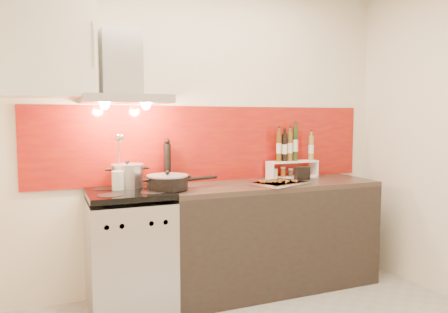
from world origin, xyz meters
name	(u,v)px	position (x,y,z in m)	size (l,w,h in m)	color
back_wall	(204,135)	(0.00, 1.40, 1.30)	(3.40, 0.02, 2.60)	silver
backsplash	(210,144)	(0.05, 1.39, 1.22)	(3.00, 0.02, 0.64)	maroon
range_stove	(130,253)	(-0.70, 1.10, 0.44)	(0.60, 0.60, 0.91)	#B7B7BA
counter	(272,235)	(0.50, 1.10, 0.45)	(1.80, 0.60, 0.90)	black
range_hood	(123,78)	(-0.70, 1.24, 1.74)	(0.62, 0.50, 0.61)	#B7B7BA
upper_cabinet	(43,45)	(-1.25, 1.22, 1.95)	(0.70, 0.35, 0.72)	beige
stock_pot	(128,176)	(-0.68, 1.26, 1.00)	(0.25, 0.25, 0.21)	#B7B7BA
saute_pan	(168,182)	(-0.41, 1.04, 0.96)	(0.59, 0.31, 0.14)	black
utensil_jar	(118,174)	(-0.77, 1.15, 1.03)	(0.09, 0.13, 0.43)	silver
pepper_mill	(167,163)	(-0.35, 1.30, 1.08)	(0.06, 0.06, 0.38)	black
step_shelf	(292,158)	(0.80, 1.28, 1.08)	(0.48, 0.13, 0.46)	white
caddy_box	(302,173)	(0.81, 1.13, 0.96)	(0.13, 0.06, 0.11)	black
baking_tray	(278,183)	(0.49, 0.98, 0.92)	(0.49, 0.43, 0.03)	silver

